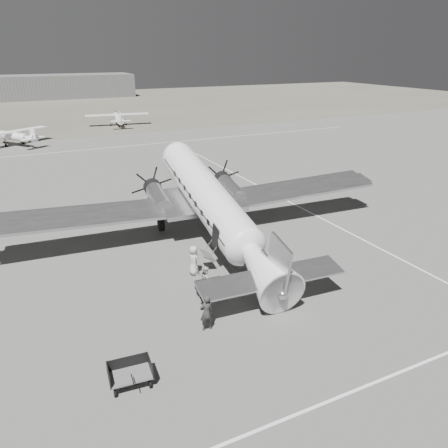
{
  "coord_description": "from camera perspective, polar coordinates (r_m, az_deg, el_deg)",
  "views": [
    {
      "loc": [
        -10.55,
        -24.53,
        13.24
      ],
      "look_at": [
        1.57,
        0.41,
        2.2
      ],
      "focal_mm": 35.0,
      "sensor_mm": 36.0,
      "label": 1
    }
  ],
  "objects": [
    {
      "name": "taxi_line_horizon",
      "position": [
        66.71,
        -16.52,
        9.38
      ],
      "size": [
        90.0,
        0.15,
        0.01
      ],
      "primitive_type": "cube",
      "color": "white",
      "rests_on": "ground"
    },
    {
      "name": "baggage_cart_far",
      "position": [
        19.84,
        -12.15,
        -18.68
      ],
      "size": [
        2.01,
        1.5,
        1.08
      ],
      "primitive_type": null,
      "rotation": [
        0.0,
        0.0,
        -0.08
      ],
      "color": "#5B5B5B",
      "rests_on": "ground"
    },
    {
      "name": "passenger",
      "position": [
        27.59,
        -3.98,
        -4.75
      ],
      "size": [
        0.8,
        1.06,
        1.94
      ],
      "primitive_type": "imported",
      "rotation": [
        0.0,
        0.0,
        1.36
      ],
      "color": "beige",
      "rests_on": "ground"
    },
    {
      "name": "light_plane_left",
      "position": [
        73.08,
        -25.68,
        10.14
      ],
      "size": [
        14.98,
        14.33,
        2.43
      ],
      "primitive_type": null,
      "rotation": [
        0.0,
        0.0,
        0.58
      ],
      "color": "white",
      "rests_on": "ground"
    },
    {
      "name": "ramp_agent",
      "position": [
        25.78,
        -2.35,
        -7.17
      ],
      "size": [
        0.83,
        0.94,
        1.6
      ],
      "primitive_type": "imported",
      "rotation": [
        0.0,
        0.0,
        1.22
      ],
      "color": "#B8B8B6",
      "rests_on": "ground"
    },
    {
      "name": "baggage_cart_near",
      "position": [
        25.41,
        -1.82,
        -8.48
      ],
      "size": [
        1.74,
        1.29,
        0.94
      ],
      "primitive_type": null,
      "rotation": [
        0.0,
        0.0,
        -0.07
      ],
      "color": "#5B5B5B",
      "rests_on": "ground"
    },
    {
      "name": "ground",
      "position": [
        29.8,
        -2.38,
        -4.69
      ],
      "size": [
        260.0,
        260.0,
        0.0
      ],
      "primitive_type": "plane",
      "color": "#626260",
      "rests_on": "ground"
    },
    {
      "name": "hangar_main",
      "position": [
        145.7,
        -20.62,
        16.48
      ],
      "size": [
        42.0,
        14.0,
        6.6
      ],
      "color": "#606060",
      "rests_on": "ground"
    },
    {
      "name": "dc3_airliner",
      "position": [
        31.28,
        -1.6,
        2.5
      ],
      "size": [
        32.24,
        23.37,
        5.9
      ],
      "primitive_type": null,
      "rotation": [
        0.0,
        0.0,
        -0.06
      ],
      "color": "silver",
      "rests_on": "ground"
    },
    {
      "name": "taxi_line_near",
      "position": [
        19.93,
        15.21,
        -20.82
      ],
      "size": [
        60.0,
        0.15,
        0.01
      ],
      "primitive_type": "cube",
      "color": "white",
      "rests_on": "ground"
    },
    {
      "name": "taxi_line_right",
      "position": [
        35.85,
        15.47,
        -0.78
      ],
      "size": [
        0.15,
        80.0,
        0.01
      ],
      "primitive_type": "cube",
      "color": "white",
      "rests_on": "ground"
    },
    {
      "name": "ground_crew",
      "position": [
        22.4,
        -2.31,
        -11.49
      ],
      "size": [
        0.72,
        0.47,
        1.96
      ],
      "primitive_type": "imported",
      "rotation": [
        0.0,
        0.0,
        3.13
      ],
      "color": "#2E2E2E",
      "rests_on": "ground"
    },
    {
      "name": "light_plane_right",
      "position": [
        86.67,
        -13.68,
        13.14
      ],
      "size": [
        12.93,
        11.0,
        2.45
      ],
      "primitive_type": null,
      "rotation": [
        0.0,
        0.0,
        -0.13
      ],
      "color": "white",
      "rests_on": "ground"
    },
    {
      "name": "grass_infield",
      "position": [
        120.72,
        -21.41,
        13.98
      ],
      "size": [
        260.0,
        90.0,
        0.01
      ],
      "primitive_type": "cube",
      "color": "#636154",
      "rests_on": "ground"
    }
  ]
}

